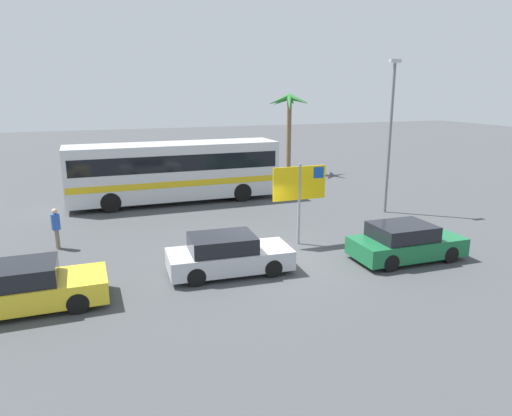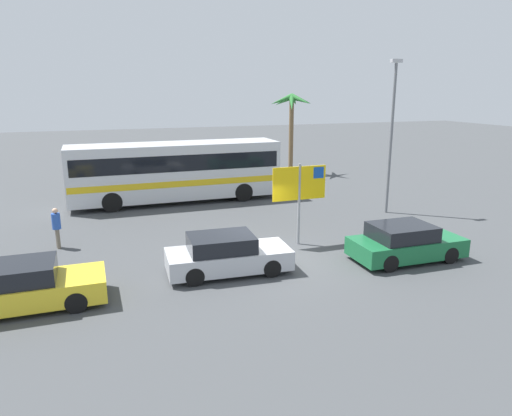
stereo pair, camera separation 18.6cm
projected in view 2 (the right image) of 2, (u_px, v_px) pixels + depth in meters
The scene contains 9 objects.
ground at pixel (266, 262), 16.59m from camera, with size 120.00×120.00×0.00m, color #424447.
bus_front_coach at pixel (176, 169), 25.12m from camera, with size 11.09×2.55×3.17m.
ferry_sign at pixel (300, 186), 18.03m from camera, with size 2.20×0.11×3.20m.
car_yellow at pixel (21, 287), 12.99m from camera, with size 4.34×1.78×1.32m.
car_green at pixel (405, 243), 16.71m from camera, with size 4.01×1.88×1.32m.
car_silver at pixel (227, 255), 15.51m from camera, with size 4.16×1.94×1.32m.
pedestrian_by_bus at pixel (56, 225), 17.87m from camera, with size 0.32×0.32×1.59m.
lamp_post_left_side at pixel (391, 132), 22.34m from camera, with size 0.56×0.20×7.30m.
palm_tree_seaside at pixel (292, 109), 32.96m from camera, with size 3.42×3.27×5.65m.
Camera 2 is at (-5.58, -14.58, 5.97)m, focal length 32.89 mm.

